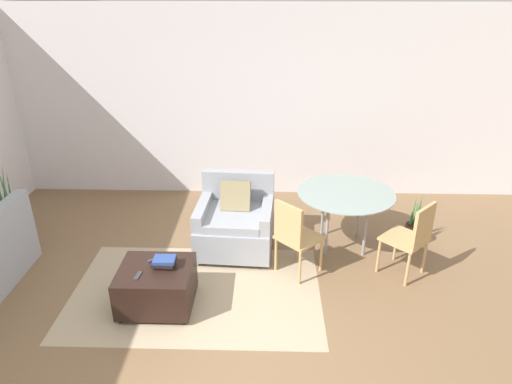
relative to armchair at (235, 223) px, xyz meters
The scene contains 13 objects.
ground_plane 1.83m from the armchair, 88.75° to the right, with size 20.00×20.00×0.00m, color brown.
wall_back 1.97m from the armchair, 88.67° to the left, with size 12.00×0.06×2.75m.
area_rug 1.01m from the armchair, 112.28° to the right, with size 2.62×1.69×0.01m.
armchair is the anchor object (origin of this frame).
ottoman 1.32m from the armchair, 122.83° to the right, with size 0.72×0.64×0.44m.
book_stack 1.23m from the armchair, 120.84° to the right, with size 0.23×0.19×0.09m.
tv_remote_primary 1.21m from the armchair, 128.83° to the right, with size 0.13×0.12×0.01m.
tv_remote_secondary 1.49m from the armchair, 124.61° to the right, with size 0.06×0.14×0.01m.
potted_plant 2.85m from the armchair, behind, with size 0.35×0.35×1.05m.
dining_table 1.35m from the armchair, ahead, with size 1.16×1.16×0.72m.
dining_chair_near_left 0.87m from the armchair, 37.44° to the right, with size 0.59×0.59×0.90m.
dining_chair_near_right 2.03m from the armchair, 14.90° to the right, with size 0.59×0.59×0.90m.
potted_plant_small 2.25m from the armchair, ahead, with size 0.25×0.25×0.65m.
Camera 1 is at (0.35, -3.01, 3.01)m, focal length 32.00 mm.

